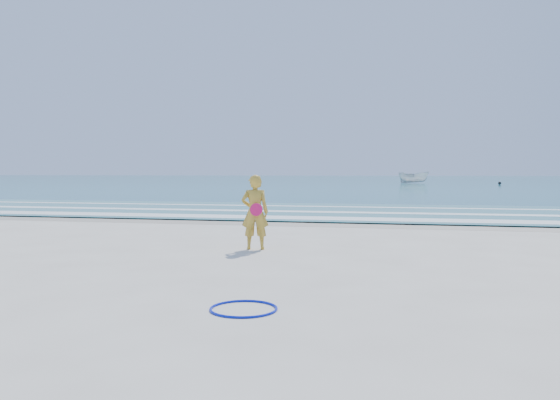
# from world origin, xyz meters

# --- Properties ---
(ground) EXTENTS (400.00, 400.00, 0.00)m
(ground) POSITION_xyz_m (0.00, 0.00, 0.00)
(ground) COLOR silver
(ground) RESTS_ON ground
(wet_sand) EXTENTS (400.00, 2.40, 0.00)m
(wet_sand) POSITION_xyz_m (0.00, 9.00, 0.00)
(wet_sand) COLOR #B2A893
(wet_sand) RESTS_ON ground
(ocean) EXTENTS (400.00, 190.00, 0.04)m
(ocean) POSITION_xyz_m (0.00, 105.00, 0.02)
(ocean) COLOR #19727F
(ocean) RESTS_ON ground
(shallow) EXTENTS (400.00, 10.00, 0.01)m
(shallow) POSITION_xyz_m (0.00, 14.00, 0.04)
(shallow) COLOR #59B7AD
(shallow) RESTS_ON ocean
(foam_near) EXTENTS (400.00, 1.40, 0.01)m
(foam_near) POSITION_xyz_m (0.00, 10.30, 0.05)
(foam_near) COLOR white
(foam_near) RESTS_ON shallow
(foam_mid) EXTENTS (400.00, 0.90, 0.01)m
(foam_mid) POSITION_xyz_m (0.00, 13.20, 0.05)
(foam_mid) COLOR white
(foam_mid) RESTS_ON shallow
(foam_far) EXTENTS (400.00, 0.60, 0.01)m
(foam_far) POSITION_xyz_m (0.00, 16.50, 0.05)
(foam_far) COLOR white
(foam_far) RESTS_ON shallow
(hoop) EXTENTS (0.87, 0.87, 0.03)m
(hoop) POSITION_xyz_m (1.06, -2.02, 0.01)
(hoop) COLOR #0B1CC8
(hoop) RESTS_ON ground
(boat) EXTENTS (4.56, 3.02, 1.65)m
(boat) POSITION_xyz_m (4.50, 68.99, 0.87)
(boat) COLOR silver
(boat) RESTS_ON ocean
(buoy) EXTENTS (0.37, 0.37, 0.37)m
(buoy) POSITION_xyz_m (14.64, 62.85, 0.23)
(buoy) COLOR black
(buoy) RESTS_ON ocean
(woman) EXTENTS (0.65, 0.49, 1.59)m
(woman) POSITION_xyz_m (-0.14, 2.91, 0.79)
(woman) COLOR gold
(woman) RESTS_ON ground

